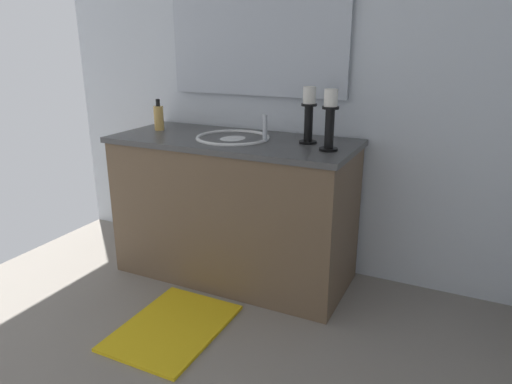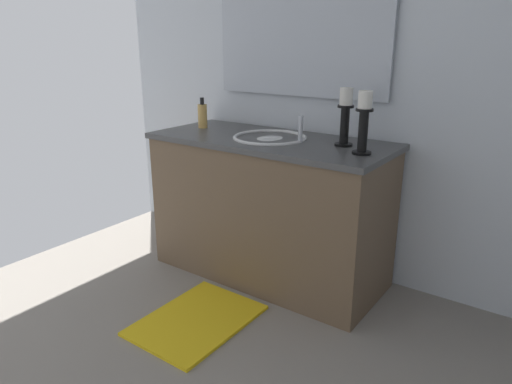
% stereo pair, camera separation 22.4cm
% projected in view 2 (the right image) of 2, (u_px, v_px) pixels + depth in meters
% --- Properties ---
extents(wall_left, '(0.04, 2.88, 2.45)m').
position_uv_depth(wall_left, '(317.00, 56.00, 2.58)').
color(wall_left, silver).
rests_on(wall_left, ground).
extents(vanity_cabinet, '(0.58, 1.34, 0.81)m').
position_uv_depth(vanity_cabinet, '(269.00, 208.00, 2.63)').
color(vanity_cabinet, brown).
rests_on(vanity_cabinet, ground).
extents(sink_basin, '(0.40, 0.40, 0.24)m').
position_uv_depth(sink_basin, '(270.00, 145.00, 2.52)').
color(sink_basin, white).
rests_on(sink_basin, vanity_cabinet).
extents(mirror, '(0.02, 1.08, 0.66)m').
position_uv_depth(mirror, '(299.00, 35.00, 2.56)').
color(mirror, silver).
extents(candle_holder_tall, '(0.09, 0.09, 0.29)m').
position_uv_depth(candle_holder_tall, '(364.00, 121.00, 2.11)').
color(candle_holder_tall, black).
rests_on(candle_holder_tall, vanity_cabinet).
extents(candle_holder_short, '(0.09, 0.09, 0.29)m').
position_uv_depth(candle_holder_short, '(345.00, 115.00, 2.28)').
color(candle_holder_short, black).
rests_on(candle_holder_short, vanity_cabinet).
extents(soap_bottle, '(0.06, 0.06, 0.18)m').
position_uv_depth(soap_bottle, '(202.00, 115.00, 2.78)').
color(soap_bottle, '#E5B259').
rests_on(soap_bottle, vanity_cabinet).
extents(bath_mat, '(0.60, 0.44, 0.02)m').
position_uv_depth(bath_mat, '(197.00, 320.00, 2.27)').
color(bath_mat, yellow).
rests_on(bath_mat, ground).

